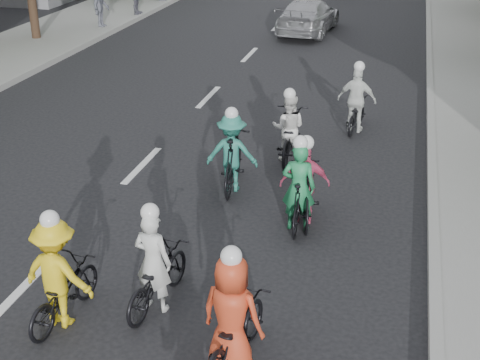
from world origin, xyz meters
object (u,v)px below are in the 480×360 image
at_px(cyclist_7, 233,157).
at_px(follow_car_lead, 308,16).
at_px(cyclist_3, 305,189).
at_px(cyclist_6, 289,133).
at_px(cyclist_2, 60,281).
at_px(cyclist_8, 356,107).
at_px(spectator_0, 101,4).
at_px(cyclist_4, 233,326).
at_px(cyclist_5, 299,196).
at_px(cyclist_0, 156,273).

height_order(cyclist_7, follow_car_lead, cyclist_7).
relative_size(cyclist_3, cyclist_6, 0.93).
height_order(cyclist_2, cyclist_8, cyclist_2).
bearing_deg(spectator_0, cyclist_4, -150.76).
bearing_deg(cyclist_7, cyclist_5, 134.37).
distance_m(cyclist_5, cyclist_8, 5.22).
height_order(cyclist_3, cyclist_8, cyclist_8).
xyz_separation_m(cyclist_5, cyclist_6, (-0.73, 3.05, -0.01)).
bearing_deg(cyclist_6, cyclist_5, 100.66).
bearing_deg(cyclist_2, cyclist_8, -103.60).
height_order(cyclist_7, spectator_0, spectator_0).
relative_size(cyclist_2, follow_car_lead, 0.39).
relative_size(cyclist_4, cyclist_8, 1.04).
bearing_deg(cyclist_2, cyclist_0, -142.39).
xyz_separation_m(cyclist_3, cyclist_5, (-0.07, -0.26, -0.02)).
relative_size(cyclist_2, cyclist_3, 0.94).
bearing_deg(cyclist_7, cyclist_4, 98.92).
bearing_deg(follow_car_lead, spectator_0, 15.24).
bearing_deg(cyclist_6, cyclist_0, 78.98).
height_order(cyclist_2, spectator_0, spectator_0).
relative_size(cyclist_2, spectator_0, 1.01).
relative_size(cyclist_0, cyclist_7, 0.90).
bearing_deg(spectator_0, cyclist_6, -139.57).
height_order(cyclist_5, follow_car_lead, cyclist_5).
bearing_deg(cyclist_4, cyclist_8, -84.25).
distance_m(cyclist_0, cyclist_2, 1.33).
relative_size(cyclist_4, cyclist_5, 1.04).
height_order(cyclist_3, cyclist_5, cyclist_5).
relative_size(cyclist_3, spectator_0, 1.07).
xyz_separation_m(follow_car_lead, spectator_0, (-8.06, -1.54, 0.37)).
height_order(cyclist_4, cyclist_5, cyclist_4).
bearing_deg(cyclist_4, cyclist_7, -64.99).
distance_m(cyclist_8, spectator_0, 14.27).
relative_size(cyclist_4, cyclist_6, 0.91).
xyz_separation_m(cyclist_3, spectator_0, (-10.44, 14.12, 0.40)).
xyz_separation_m(cyclist_7, cyclist_8, (2.06, 3.92, -0.07)).
relative_size(cyclist_2, cyclist_8, 1.01).
height_order(cyclist_0, cyclist_7, cyclist_7).
xyz_separation_m(cyclist_4, cyclist_7, (-1.36, 5.14, 0.05)).
height_order(cyclist_4, cyclist_6, cyclist_4).
relative_size(cyclist_7, follow_car_lead, 0.43).
height_order(cyclist_8, follow_car_lead, cyclist_8).
height_order(cyclist_2, cyclist_7, cyclist_2).
distance_m(cyclist_5, cyclist_6, 3.14).
bearing_deg(cyclist_4, cyclist_2, 2.48).
height_order(cyclist_2, cyclist_3, cyclist_2).
height_order(cyclist_5, cyclist_8, cyclist_5).
distance_m(cyclist_6, cyclist_7, 1.95).
relative_size(cyclist_3, cyclist_4, 1.02).
height_order(cyclist_7, cyclist_8, cyclist_8).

